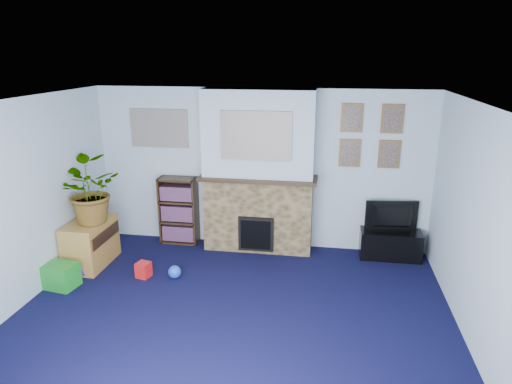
% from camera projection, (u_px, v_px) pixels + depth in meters
% --- Properties ---
extents(floor, '(5.00, 4.50, 0.01)m').
position_uv_depth(floor, '(230.00, 323.00, 5.08)').
color(floor, black).
rests_on(floor, ground).
extents(ceiling, '(5.00, 4.50, 0.01)m').
position_uv_depth(ceiling, '(225.00, 105.00, 4.37)').
color(ceiling, white).
rests_on(ceiling, wall_back).
extents(wall_back, '(5.00, 0.04, 2.40)m').
position_uv_depth(wall_back, '(260.00, 169.00, 6.84)').
color(wall_back, '#ACC0CF').
rests_on(wall_back, ground).
extents(wall_front, '(5.00, 0.04, 2.40)m').
position_uv_depth(wall_front, '(142.00, 361.00, 2.60)').
color(wall_front, '#ACC0CF').
rests_on(wall_front, ground).
extents(wall_left, '(0.04, 4.50, 2.40)m').
position_uv_depth(wall_left, '(10.00, 209.00, 5.10)').
color(wall_left, '#ACC0CF').
rests_on(wall_left, ground).
extents(wall_right, '(0.04, 4.50, 2.40)m').
position_uv_depth(wall_right, '(484.00, 237.00, 4.34)').
color(wall_right, '#ACC0CF').
rests_on(wall_right, ground).
extents(chimney_breast, '(1.72, 0.50, 2.40)m').
position_uv_depth(chimney_breast, '(258.00, 174.00, 6.66)').
color(chimney_breast, brown).
rests_on(chimney_breast, ground).
extents(collage_main, '(1.00, 0.03, 0.68)m').
position_uv_depth(collage_main, '(256.00, 136.00, 6.28)').
color(collage_main, gray).
rests_on(collage_main, chimney_breast).
extents(collage_left, '(0.90, 0.03, 0.58)m').
position_uv_depth(collage_left, '(159.00, 128.00, 6.90)').
color(collage_left, gray).
rests_on(collage_left, wall_back).
extents(portrait_tl, '(0.30, 0.03, 0.40)m').
position_uv_depth(portrait_tl, '(352.00, 118.00, 6.39)').
color(portrait_tl, brown).
rests_on(portrait_tl, wall_back).
extents(portrait_tr, '(0.30, 0.03, 0.40)m').
position_uv_depth(portrait_tr, '(392.00, 119.00, 6.31)').
color(portrait_tr, brown).
rests_on(portrait_tr, wall_back).
extents(portrait_bl, '(0.30, 0.03, 0.40)m').
position_uv_depth(portrait_bl, '(350.00, 153.00, 6.54)').
color(portrait_bl, brown).
rests_on(portrait_bl, wall_back).
extents(portrait_br, '(0.30, 0.03, 0.40)m').
position_uv_depth(portrait_br, '(389.00, 154.00, 6.45)').
color(portrait_br, brown).
rests_on(portrait_br, wall_back).
extents(tv_stand, '(0.86, 0.36, 0.41)m').
position_uv_depth(tv_stand, '(390.00, 243.00, 6.63)').
color(tv_stand, black).
rests_on(tv_stand, ground).
extents(television, '(0.76, 0.19, 0.43)m').
position_uv_depth(television, '(393.00, 217.00, 6.53)').
color(television, black).
rests_on(television, tv_stand).
extents(bookshelf, '(0.58, 0.28, 1.05)m').
position_uv_depth(bookshelf, '(179.00, 212.00, 7.11)').
color(bookshelf, black).
rests_on(bookshelf, ground).
extents(sideboard, '(0.46, 0.83, 0.65)m').
position_uv_depth(sideboard, '(91.00, 241.00, 6.39)').
color(sideboard, '#A97936').
rests_on(sideboard, ground).
extents(potted_plant, '(0.95, 0.87, 0.89)m').
position_uv_depth(potted_plant, '(86.00, 191.00, 6.12)').
color(potted_plant, '#26661E').
rests_on(potted_plant, sideboard).
extents(mantel_clock, '(0.11, 0.07, 0.15)m').
position_uv_depth(mantel_clock, '(259.00, 172.00, 6.60)').
color(mantel_clock, gold).
rests_on(mantel_clock, chimney_breast).
extents(mantel_candle, '(0.05, 0.05, 0.14)m').
position_uv_depth(mantel_candle, '(281.00, 172.00, 6.55)').
color(mantel_candle, '#B2BFC6').
rests_on(mantel_candle, chimney_breast).
extents(mantel_teddy, '(0.12, 0.12, 0.12)m').
position_uv_depth(mantel_teddy, '(223.00, 171.00, 6.68)').
color(mantel_teddy, gray).
rests_on(mantel_teddy, chimney_breast).
extents(mantel_can, '(0.06, 0.06, 0.12)m').
position_uv_depth(mantel_can, '(310.00, 175.00, 6.49)').
color(mantel_can, red).
rests_on(mantel_can, chimney_breast).
extents(green_crate, '(0.43, 0.37, 0.31)m').
position_uv_depth(green_crate, '(61.00, 277.00, 5.82)').
color(green_crate, '#198C26').
rests_on(green_crate, ground).
extents(toy_ball, '(0.17, 0.17, 0.17)m').
position_uv_depth(toy_ball, '(175.00, 272.00, 6.06)').
color(toy_ball, blue).
rests_on(toy_ball, ground).
extents(toy_block, '(0.20, 0.20, 0.21)m').
position_uv_depth(toy_block, '(144.00, 269.00, 6.08)').
color(toy_block, red).
rests_on(toy_block, ground).
extents(toy_tube, '(0.35, 0.16, 0.20)m').
position_uv_depth(toy_tube, '(75.00, 270.00, 6.15)').
color(toy_tube, purple).
rests_on(toy_tube, ground).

